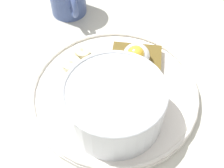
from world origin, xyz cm
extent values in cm
cube|color=beige|center=(0.00, 0.00, 1.00)|extent=(120.00, 120.00, 2.00)
cylinder|color=white|center=(0.00, 0.00, 2.50)|extent=(27.11, 27.11, 1.00)
torus|color=white|center=(0.00, 0.00, 3.30)|extent=(26.91, 26.91, 0.60)
cylinder|color=white|center=(-4.69, 0.29, 6.37)|extent=(14.58, 14.58, 6.74)
torus|color=white|center=(-4.69, 0.29, 9.74)|extent=(14.78, 14.78, 0.60)
cylinder|color=#B86A79|center=(-4.69, 0.29, 6.01)|extent=(13.18, 13.18, 5.63)
ellipsoid|color=#B86A79|center=(-4.69, 0.29, 8.63)|extent=(12.52, 12.52, 1.20)
ellipsoid|color=beige|center=(-5.47, 1.48, 9.01)|extent=(2.01, 2.10, 0.76)
ellipsoid|color=#CEAD94|center=(-0.89, 2.43, 9.04)|extent=(2.24, 2.19, 0.82)
ellipsoid|color=#966F49|center=(-8.33, -1.31, 8.98)|extent=(1.89, 1.91, 0.70)
ellipsoid|color=#CEB88E|center=(-4.82, 1.35, 8.98)|extent=(1.83, 1.94, 0.70)
ellipsoid|color=#956746|center=(-5.48, -0.84, 9.00)|extent=(1.53, 1.95, 0.73)
ellipsoid|color=olive|center=(-5.73, 0.95, 9.01)|extent=(1.34, 1.89, 0.76)
cube|color=brown|center=(5.30, -3.50, 4.29)|extent=(9.39, 9.39, 0.30)
cube|color=olive|center=(5.30, -3.50, 3.69)|extent=(9.20, 9.20, 1.39)
ellipsoid|color=white|center=(5.30, -3.50, 5.90)|extent=(5.03, 4.42, 3.03)
sphere|color=yellow|center=(4.75, -3.32, 6.77)|extent=(2.86, 2.86, 2.86)
cylinder|color=beige|center=(7.80, 5.80, 3.80)|extent=(3.64, 3.73, 1.78)
cylinder|color=tan|center=(7.80, 5.80, 4.50)|extent=(0.65, 0.65, 0.19)
cylinder|color=beige|center=(5.26, 7.47, 3.58)|extent=(4.40, 4.41, 1.19)
cylinder|color=#B1AD8B|center=(5.26, 7.47, 4.14)|extent=(0.79, 0.79, 0.13)
cylinder|color=#EAECBD|center=(4.32, 2.98, 3.74)|extent=(4.65, 4.64, 1.78)
cylinder|color=#B6B893|center=(4.32, 2.98, 4.31)|extent=(0.82, 0.82, 0.23)
cylinder|color=beige|center=(7.47, 2.77, 3.59)|extent=(3.77, 3.77, 1.20)
cylinder|color=#B3AF89|center=(7.47, 2.77, 4.17)|extent=(0.68, 0.68, 0.13)
cylinder|color=beige|center=(2.73, 5.64, 3.73)|extent=(3.40, 3.29, 1.62)
cylinder|color=#C0AD8E|center=(2.73, 5.64, 4.37)|extent=(0.60, 0.59, 0.18)
torus|color=#40548B|center=(16.88, 7.93, 7.01)|extent=(5.05, 2.65, 5.01)
camera|label=1|loc=(-29.65, -0.43, 43.66)|focal=50.00mm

